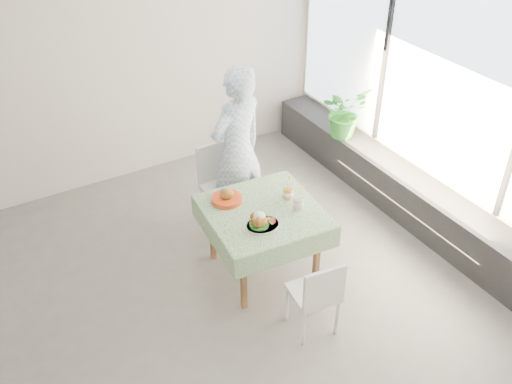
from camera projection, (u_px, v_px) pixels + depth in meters
floor at (184, 310)px, 5.26m from camera, size 6.00×6.00×0.00m
ceiling at (152, 4)px, 3.68m from camera, size 6.00×6.00×0.00m
wall_back at (80, 75)px, 6.25m from camera, size 6.00×0.02×2.80m
wall_right at (447, 100)px, 5.72m from camera, size 0.02×5.00×2.80m
window_pane at (449, 78)px, 5.57m from camera, size 0.01×4.80×2.18m
window_ledge at (414, 199)px, 6.29m from camera, size 0.40×4.80×0.50m
cafe_table at (263, 234)px, 5.46m from camera, size 1.13×1.13×0.74m
chair_far at (225, 202)px, 6.18m from camera, size 0.46×0.46×0.94m
chair_near at (313, 307)px, 4.96m from camera, size 0.42×0.42×0.80m
diner at (237, 151)px, 5.84m from camera, size 0.76×0.60×1.84m
main_dish at (261, 222)px, 5.06m from camera, size 0.32×0.32×0.16m
juice_cup_orange at (288, 192)px, 5.42m from camera, size 0.11×0.11×0.30m
juice_cup_lemonade at (298, 202)px, 5.28m from camera, size 0.10×0.10×0.29m
second_dish at (227, 198)px, 5.39m from camera, size 0.29×0.29×0.14m
potted_plant at (344, 112)px, 6.81m from camera, size 0.63×0.57×0.62m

